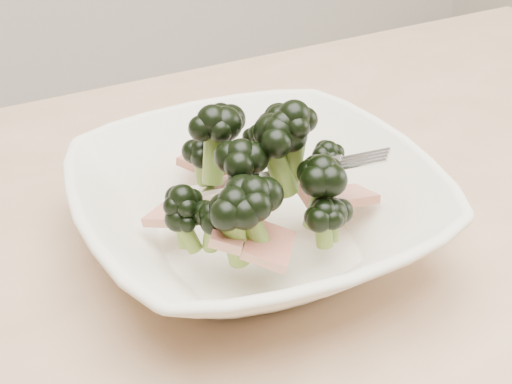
# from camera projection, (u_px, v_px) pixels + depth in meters

# --- Properties ---
(dining_table) EXTENTS (1.20, 0.80, 0.75)m
(dining_table) POSITION_uv_depth(u_px,v_px,m) (295.00, 371.00, 0.59)
(dining_table) COLOR tan
(dining_table) RESTS_ON ground
(broccoli_dish) EXTENTS (0.29, 0.29, 0.13)m
(broccoli_dish) POSITION_uv_depth(u_px,v_px,m) (256.00, 204.00, 0.55)
(broccoli_dish) COLOR #EDE4C9
(broccoli_dish) RESTS_ON dining_table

